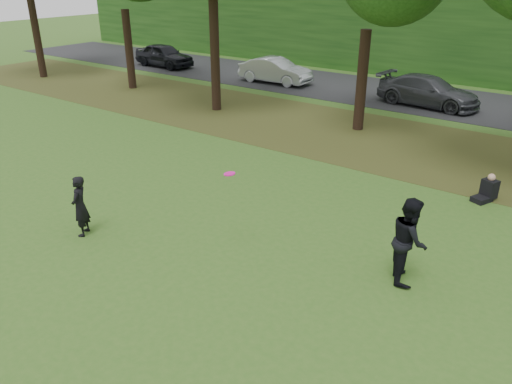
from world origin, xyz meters
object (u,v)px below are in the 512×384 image
frisbee (229,174)px  seated_person (487,191)px  player_left (80,206)px  player_right (409,240)px

frisbee → seated_person: (4.33, 6.77, -1.73)m
player_left → seated_person: 11.56m
player_left → seated_person: bearing=104.5°
player_left → player_right: player_right is taller
player_left → player_right: 8.06m
seated_person → frisbee: bearing=-99.0°
player_right → seated_person: 5.49m
player_left → frisbee: frisbee is taller
player_left → player_right: bearing=79.4°
player_left → frisbee: (3.63, 1.61, 1.23)m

